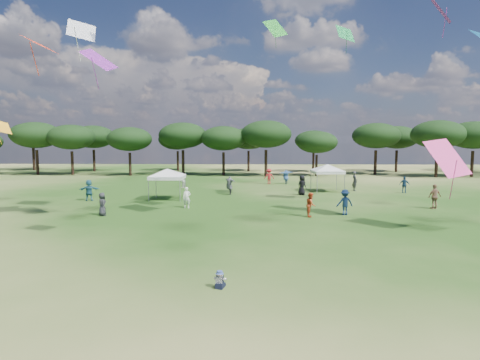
% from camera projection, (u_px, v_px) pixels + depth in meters
% --- Properties ---
extents(ground, '(140.00, 140.00, 0.00)m').
position_uv_depth(ground, '(206.00, 320.00, 11.05)').
color(ground, '#284D17').
rests_on(ground, ground).
extents(tree_line, '(108.78, 17.63, 7.77)m').
position_uv_depth(tree_line, '(259.00, 136.00, 57.59)').
color(tree_line, black).
rests_on(tree_line, ground).
extents(tent_left, '(5.49, 5.49, 2.87)m').
position_uv_depth(tent_left, '(167.00, 170.00, 33.13)').
color(tent_left, gray).
rests_on(tent_left, ground).
extents(tent_right, '(5.53, 5.53, 2.92)m').
position_uv_depth(tent_right, '(327.00, 166.00, 38.13)').
color(tent_right, gray).
rests_on(tent_right, ground).
extents(toddler, '(0.43, 0.47, 0.60)m').
position_uv_depth(toddler, '(220.00, 280.00, 13.41)').
color(toddler, black).
rests_on(toddler, ground).
extents(festival_crowd, '(28.81, 20.37, 1.92)m').
position_uv_depth(festival_crowd, '(263.00, 186.00, 35.69)').
color(festival_crowd, '#323237').
rests_on(festival_crowd, ground).
extents(kites_aloft, '(37.92, 29.73, 19.02)m').
position_uv_depth(kites_aloft, '(257.00, 3.00, 23.23)').
color(kites_aloft, '#BC2FAE').
rests_on(kites_aloft, ground).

